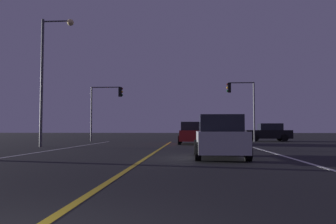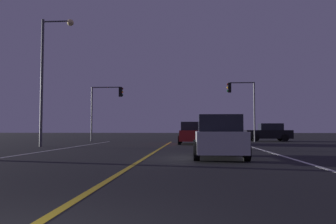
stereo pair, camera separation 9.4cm
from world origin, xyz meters
The scene contains 9 objects.
lane_edge_right centered at (5.76, 10.79, 0.00)m, with size 0.16×33.58×0.01m, color silver.
lane_edge_left centered at (-5.76, 10.79, 0.00)m, with size 0.16×33.58×0.01m, color silver.
lane_center_divider centered at (0.00, 10.79, 0.00)m, with size 0.16×33.58×0.01m, color gold.
car_ahead_far centered at (1.86, 23.14, 0.82)m, with size 2.02×4.30×1.70m.
car_crossing_side centered at (9.24, 29.78, 0.82)m, with size 4.30×2.02×1.70m.
car_lead_same_lane centered at (2.95, 10.78, 0.82)m, with size 2.02×4.30×1.70m.
traffic_light_near_right centered at (6.44, 28.08, 4.04)m, with size 2.56×0.36×5.49m.
traffic_light_near_left centered at (-6.13, 28.08, 3.86)m, with size 3.09×0.36×5.17m.
street_lamp_left_mid centered at (-7.51, 18.35, 5.32)m, with size 2.18×0.44×8.44m.
Camera 2 is at (1.88, -2.59, 1.15)m, focal length 35.32 mm.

